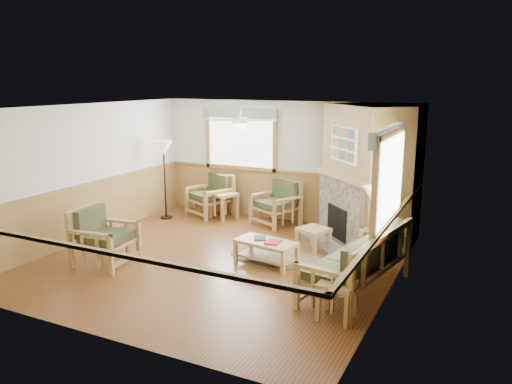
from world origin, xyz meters
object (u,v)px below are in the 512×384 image
at_px(armchair_back_right, 276,203).
at_px(end_table_chairs, 224,206).
at_px(armchair_left, 105,236).
at_px(coffee_table, 266,252).
at_px(end_table_sofa, 337,301).
at_px(footstool, 313,239).
at_px(floor_lamp_left, 165,180).
at_px(armchair_back_left, 210,195).
at_px(floor_lamp_right, 371,230).
at_px(sofa, 357,261).

distance_m(armchair_back_right, end_table_chairs, 1.29).
bearing_deg(armchair_left, end_table_chairs, -12.15).
relative_size(armchair_left, coffee_table, 0.94).
xyz_separation_m(armchair_back_right, end_table_sofa, (2.57, -3.78, -0.22)).
xyz_separation_m(armchair_back_right, footstool, (1.36, -1.30, -0.26)).
distance_m(footstool, floor_lamp_left, 3.96).
bearing_deg(end_table_chairs, end_table_sofa, -43.89).
bearing_deg(coffee_table, armchair_back_left, 146.85).
bearing_deg(end_table_sofa, armchair_back_right, 124.21).
height_order(armchair_back_right, end_table_chairs, armchair_back_right).
relative_size(coffee_table, floor_lamp_right, 0.72).
xyz_separation_m(armchair_left, footstool, (3.02, 2.25, -0.28)).
bearing_deg(floor_lamp_right, armchair_left, -159.04).
xyz_separation_m(end_table_chairs, floor_lamp_right, (3.85, -1.85, 0.44)).
bearing_deg(footstool, sofa, -50.93).
bearing_deg(armchair_back_left, armchair_back_right, 23.76).
distance_m(armchair_back_left, footstool, 3.33).
xyz_separation_m(end_table_chairs, end_table_sofa, (3.85, -3.70, -0.04)).
bearing_deg(end_table_chairs, armchair_left, -96.37).
height_order(armchair_back_right, floor_lamp_left, floor_lamp_left).
xyz_separation_m(end_table_sofa, floor_lamp_left, (-5.06, 3.12, 0.65)).
xyz_separation_m(floor_lamp_left, floor_lamp_right, (5.06, -1.27, -0.17)).
relative_size(armchair_back_right, end_table_sofa, 1.83).
height_order(armchair_left, footstool, armchair_left).
distance_m(footstool, floor_lamp_right, 1.46).
height_order(coffee_table, end_table_chairs, end_table_chairs).
distance_m(sofa, coffee_table, 1.80).
distance_m(armchair_back_left, end_table_chairs, 0.47).
height_order(sofa, end_table_sofa, sofa).
xyz_separation_m(sofa, floor_lamp_left, (-5.06, 2.14, 0.41)).
distance_m(end_table_chairs, footstool, 2.90).
bearing_deg(armchair_left, end_table_sofa, -98.88).
height_order(armchair_back_left, floor_lamp_left, floor_lamp_left).
relative_size(armchair_back_left, armchair_back_right, 1.02).
height_order(coffee_table, floor_lamp_right, floor_lamp_right).
bearing_deg(floor_lamp_left, armchair_left, -74.02).
xyz_separation_m(armchair_left, end_table_sofa, (4.23, -0.23, -0.24)).
distance_m(armchair_back_left, floor_lamp_right, 4.69).
relative_size(end_table_sofa, footstool, 1.04).
xyz_separation_m(armchair_back_right, floor_lamp_left, (-2.49, -0.66, 0.43)).
bearing_deg(sofa, armchair_back_right, -126.98).
bearing_deg(armchair_back_right, coffee_table, -46.31).
bearing_deg(armchair_back_left, coffee_table, -18.78).
height_order(coffee_table, footstool, footstool).
relative_size(sofa, coffee_table, 2.04).
distance_m(end_table_sofa, floor_lamp_left, 5.98).
height_order(armchair_left, floor_lamp_left, floor_lamp_left).
distance_m(armchair_back_right, footstool, 1.90).
xyz_separation_m(sofa, end_table_sofa, (0.00, -0.98, -0.24)).
height_order(sofa, coffee_table, sofa).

